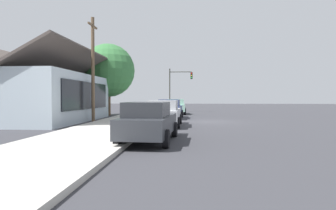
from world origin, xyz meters
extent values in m
plane|color=#38383D|center=(0.00, 0.00, 0.00)|extent=(120.00, 120.00, 0.00)
cube|color=beige|center=(0.00, 5.60, 0.08)|extent=(60.00, 4.20, 0.16)
cube|color=#2D3035|center=(-9.67, 2.89, 0.68)|extent=(4.87, 1.96, 0.70)
cube|color=#27292D|center=(-10.14, 2.92, 1.31)|extent=(2.37, 1.62, 0.56)
cylinder|color=black|center=(-8.14, 3.67, 0.33)|extent=(0.67, 0.25, 0.66)
cylinder|color=black|center=(-8.23, 1.96, 0.33)|extent=(0.67, 0.25, 0.66)
cylinder|color=black|center=(-11.10, 3.82, 0.33)|extent=(0.67, 0.25, 0.66)
cylinder|color=black|center=(-11.19, 2.11, 0.33)|extent=(0.67, 0.25, 0.66)
cube|color=silver|center=(-3.26, 2.84, 0.68)|extent=(4.77, 1.88, 0.70)
cube|color=#A0A2A6|center=(-3.74, 2.84, 1.31)|extent=(2.30, 1.63, 0.56)
cylinder|color=black|center=(-1.78, 3.73, 0.33)|extent=(0.66, 0.23, 0.66)
cylinder|color=black|center=(-1.80, 1.91, 0.33)|extent=(0.66, 0.23, 0.66)
cylinder|color=black|center=(-4.72, 3.77, 0.33)|extent=(0.66, 0.23, 0.66)
cylinder|color=black|center=(-4.74, 1.94, 0.33)|extent=(0.66, 0.23, 0.66)
cube|color=navy|center=(3.27, 2.89, 0.68)|extent=(4.80, 1.95, 0.70)
cube|color=navy|center=(2.80, 2.90, 1.31)|extent=(2.32, 1.67, 0.56)
cylinder|color=black|center=(4.77, 3.77, 0.33)|extent=(0.67, 0.24, 0.66)
cylinder|color=black|center=(4.72, 1.94, 0.33)|extent=(0.67, 0.24, 0.66)
cylinder|color=black|center=(1.82, 3.85, 0.33)|extent=(0.67, 0.24, 0.66)
cylinder|color=black|center=(1.77, 2.01, 0.33)|extent=(0.67, 0.24, 0.66)
cube|color=#9ED1BC|center=(9.45, 2.69, 0.68)|extent=(4.40, 2.01, 0.70)
cube|color=#86B1A0|center=(9.01, 2.67, 1.31)|extent=(2.13, 1.72, 0.56)
cylinder|color=black|center=(10.76, 3.67, 0.33)|extent=(0.67, 0.24, 0.66)
cylinder|color=black|center=(10.82, 1.79, 0.33)|extent=(0.67, 0.24, 0.66)
cylinder|color=black|center=(8.07, 3.58, 0.33)|extent=(0.67, 0.24, 0.66)
cylinder|color=black|center=(8.13, 1.71, 0.33)|extent=(0.67, 0.24, 0.66)
cube|color=#ADBCC6|center=(-0.42, 12.00, 1.73)|extent=(11.16, 6.58, 3.47)
cube|color=black|center=(-0.42, 8.67, 1.91)|extent=(8.93, 0.08, 1.94)
cube|color=#514742|center=(-0.42, 10.36, 4.34)|extent=(11.76, 3.58, 2.01)
cube|color=#514742|center=(-0.42, 13.64, 4.34)|extent=(11.76, 3.58, 2.01)
cylinder|color=brown|center=(6.88, 9.19, 1.49)|extent=(0.44, 0.44, 2.97)
sphere|color=#38753D|center=(6.88, 9.19, 4.40)|extent=(5.18, 5.18, 5.18)
cylinder|color=#383833|center=(13.66, 3.60, 2.60)|extent=(0.14, 0.14, 5.20)
cylinder|color=#383833|center=(13.66, 2.30, 4.80)|extent=(0.10, 2.60, 0.10)
cube|color=black|center=(13.66, 1.00, 4.35)|extent=(0.28, 0.24, 0.80)
sphere|color=red|center=(13.51, 1.00, 4.61)|extent=(0.16, 0.16, 0.16)
sphere|color=yellow|center=(13.51, 1.00, 4.35)|extent=(0.16, 0.16, 0.16)
sphere|color=green|center=(13.51, 1.00, 4.09)|extent=(0.16, 0.16, 0.16)
cylinder|color=brown|center=(-0.67, 8.20, 3.75)|extent=(0.24, 0.24, 7.50)
cube|color=brown|center=(-0.67, 8.20, 6.90)|extent=(1.80, 0.12, 0.12)
cylinder|color=red|center=(2.90, 4.20, 0.44)|extent=(0.22, 0.22, 0.55)
sphere|color=red|center=(2.90, 4.20, 0.78)|extent=(0.18, 0.18, 0.18)
camera|label=1|loc=(-21.31, 1.33, 1.77)|focal=31.31mm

